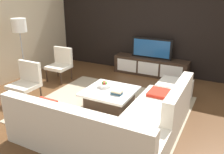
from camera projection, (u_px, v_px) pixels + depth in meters
ground_plane at (112, 110)px, 4.90m from camera, size 14.00×14.00×0.00m
feature_wall_back at (156, 24)px, 6.66m from camera, size 6.40×0.12×2.80m
side_wall_left at (2, 28)px, 5.95m from camera, size 0.12×5.20×2.80m
area_rug at (108, 108)px, 4.94m from camera, size 3.10×2.78×0.01m
media_console at (150, 66)px, 6.81m from camera, size 2.10×0.45×0.50m
television at (152, 48)px, 6.63m from camera, size 1.15×0.06×0.56m
sectional_couch at (116, 124)px, 3.84m from camera, size 2.43×2.37×0.83m
coffee_table at (110, 98)px, 4.95m from camera, size 1.01×0.98×0.38m
accent_chair_near at (27, 80)px, 5.15m from camera, size 0.58×0.52×0.87m
floor_lamp at (19, 29)px, 5.71m from camera, size 0.35×0.35×1.68m
ottoman at (174, 91)px, 5.32m from camera, size 0.70×0.70×0.40m
fruit_bowl at (105, 85)px, 5.04m from camera, size 0.28×0.28×0.13m
accent_chair_far at (61, 62)px, 6.38m from camera, size 0.56×0.53×0.87m
book_stack at (117, 93)px, 4.68m from camera, size 0.22×0.15×0.08m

